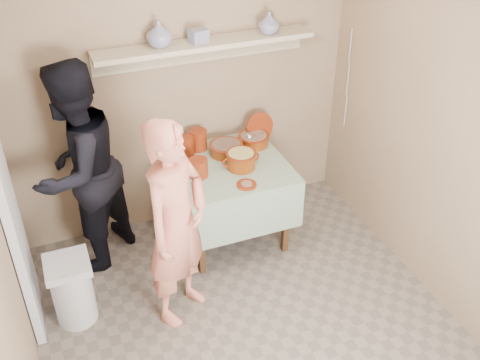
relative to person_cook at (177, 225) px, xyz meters
name	(u,v)px	position (x,y,z in m)	size (l,w,h in m)	color
ground	(259,346)	(0.40, -0.57, -0.82)	(3.50, 3.50, 0.00)	#706458
tile_panel	(9,207)	(-1.06, 0.38, 0.18)	(0.06, 0.70, 2.00)	silver
plate_stack_a	(186,146)	(0.37, 0.98, 0.03)	(0.13, 0.13, 0.18)	#691904
plate_stack_b	(198,140)	(0.50, 1.04, 0.03)	(0.15, 0.15, 0.18)	#691904
bowl_stack	(198,168)	(0.37, 0.63, 0.02)	(0.15, 0.15, 0.15)	#691904
empty_bowl	(193,165)	(0.36, 0.76, -0.03)	(0.17, 0.17, 0.05)	#691904
propped_lid	(260,127)	(1.07, 1.02, 0.06)	(0.26, 0.26, 0.02)	#691904
vase_right	(269,23)	(1.14, 1.04, 0.99)	(0.17, 0.17, 0.18)	navy
vase_left	(159,34)	(0.24, 1.07, 1.01)	(0.20, 0.20, 0.21)	navy
ceramic_box	(198,36)	(0.54, 1.05, 0.95)	(0.14, 0.10, 0.10)	navy
person_cook	(177,225)	(0.00, 0.00, 0.00)	(0.60, 0.39, 1.64)	#E37C62
person_helper	(78,170)	(-0.55, 0.86, 0.08)	(0.87, 0.68, 1.79)	black
room_shell	(264,156)	(0.40, -0.57, 0.79)	(3.04, 3.54, 2.62)	#957B5B
serving_table	(228,176)	(0.65, 0.71, -0.18)	(0.97, 0.97, 0.76)	#4C2D16
cazuela_meat_a	(226,148)	(0.70, 0.88, 0.00)	(0.30, 0.30, 0.10)	#602306
cazuela_meat_b	(254,139)	(0.98, 0.93, 0.00)	(0.28, 0.28, 0.10)	#602306
ladle	(250,137)	(0.93, 0.90, 0.05)	(0.08, 0.26, 0.19)	silver
cazuela_rice	(241,159)	(0.73, 0.62, 0.03)	(0.33, 0.25, 0.14)	#602306
front_plate	(247,185)	(0.68, 0.35, -0.05)	(0.16, 0.16, 0.03)	#691904
wall_shelf	(204,46)	(0.60, 1.08, 0.86)	(1.80, 0.25, 0.21)	#BBAF8B
trash_bin	(73,290)	(-0.78, 0.20, -0.53)	(0.32, 0.32, 0.56)	silver
electrical_cord	(348,79)	(1.87, 0.91, 0.43)	(0.01, 0.05, 0.90)	silver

